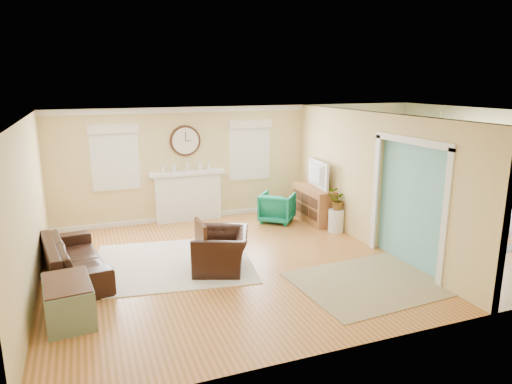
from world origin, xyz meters
TOP-DOWN VIEW (x-y plane):
  - floor at (0.00, 0.00)m, footprint 9.00×9.00m
  - wall_back at (0.00, 3.00)m, footprint 9.00×0.02m
  - wall_front at (0.00, -3.00)m, footprint 9.00×0.02m
  - wall_left at (-4.50, 0.00)m, footprint 0.02×6.00m
  - wall_right at (4.50, 0.00)m, footprint 0.02×6.00m
  - ceiling at (0.00, 0.00)m, footprint 9.00×6.00m
  - partition at (1.51, 0.28)m, footprint 0.17×6.00m
  - fireplace at (-1.50, 2.88)m, footprint 1.70×0.30m
  - wall_clock at (-1.50, 2.97)m, footprint 0.70×0.07m
  - window_left at (-3.05, 2.95)m, footprint 1.05×0.13m
  - window_right at (0.05, 2.95)m, footprint 1.05×0.13m
  - french_doors at (4.45, 0.00)m, footprint 0.06×1.70m
  - pendant at (3.00, 0.00)m, footprint 0.30×0.30m
  - rug_cream at (-2.34, 0.41)m, footprint 3.03×2.72m
  - rug_jute at (0.44, -1.54)m, footprint 2.39×2.01m
  - rug_grey at (3.02, 0.04)m, footprint 2.19×2.73m
  - sofa at (-3.96, 0.42)m, footprint 1.16×2.28m
  - eames_chair at (-1.61, -0.14)m, footprint 1.22×1.29m
  - green_chair at (0.38, 2.04)m, footprint 1.03×1.03m
  - trunk at (-4.03, -1.07)m, footprint 0.70×1.04m
  - credenza at (1.20, 1.82)m, footprint 0.47×1.38m
  - tv at (1.19, 1.82)m, footprint 0.25×1.08m
  - garden_stool at (1.28, 0.93)m, footprint 0.33×0.33m
  - potted_plant at (1.28, 0.93)m, footprint 0.49×0.46m
  - dining_table at (3.02, 0.04)m, footprint 1.43×2.15m
  - dining_chair_n at (3.02, 1.06)m, footprint 0.50×0.50m
  - dining_chair_s at (2.94, -0.99)m, footprint 0.51×0.51m
  - dining_chair_w at (2.40, 0.01)m, footprint 0.46×0.46m
  - dining_chair_e at (3.61, 0.00)m, footprint 0.51×0.51m

SIDE VIEW (x-z plane):
  - floor at x=0.00m, z-range 0.00..0.00m
  - rug_grey at x=3.02m, z-range 0.00..0.01m
  - rug_jute at x=0.44m, z-range 0.00..0.01m
  - rug_cream at x=-2.34m, z-range 0.00..0.01m
  - garden_stool at x=1.28m, z-range 0.00..0.49m
  - trunk at x=-4.03m, z-range 0.00..0.56m
  - sofa at x=-3.96m, z-range 0.00..0.63m
  - green_chair at x=0.38m, z-range 0.00..0.68m
  - eames_chair at x=-1.61m, z-range 0.00..0.68m
  - dining_table at x=3.02m, z-range 0.00..0.70m
  - credenza at x=1.20m, z-range 0.00..0.80m
  - dining_chair_s at x=2.94m, z-range 0.08..1.01m
  - dining_chair_w at x=2.40m, z-range 0.08..1.04m
  - dining_chair_e at x=3.61m, z-range 0.09..1.08m
  - dining_chair_n at x=3.02m, z-range 0.09..1.09m
  - fireplace at x=-1.50m, z-range 0.01..1.18m
  - potted_plant at x=1.28m, z-range 0.49..0.92m
  - french_doors at x=4.45m, z-range 0.00..2.20m
  - tv at x=1.19m, z-range 0.80..1.42m
  - wall_back at x=0.00m, z-range 0.00..2.60m
  - wall_front at x=0.00m, z-range 0.00..2.60m
  - wall_left at x=-4.50m, z-range 0.00..2.60m
  - wall_right at x=4.50m, z-range 0.00..2.60m
  - partition at x=1.51m, z-range 0.06..2.66m
  - window_left at x=-3.05m, z-range 0.95..2.37m
  - window_right at x=0.05m, z-range 0.95..2.37m
  - wall_clock at x=-1.50m, z-range 1.50..2.20m
  - pendant at x=3.00m, z-range 1.93..2.48m
  - ceiling at x=0.00m, z-range 2.59..2.61m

